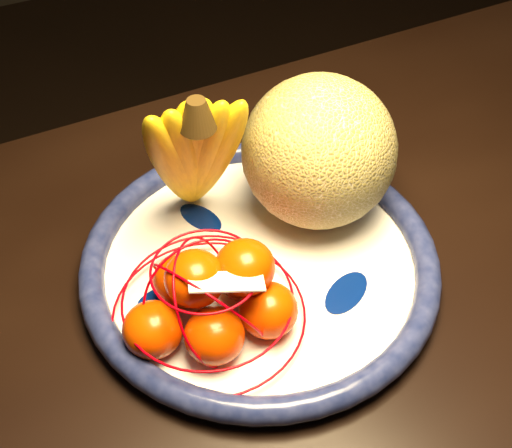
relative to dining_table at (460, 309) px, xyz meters
name	(u,v)px	position (x,y,z in m)	size (l,w,h in m)	color
dining_table	(460,309)	(0.00, 0.00, 0.00)	(1.55, 0.95, 0.77)	black
fruit_bowl	(260,264)	(-0.23, 0.10, 0.10)	(0.40, 0.40, 0.03)	white
cantaloupe	(319,152)	(-0.13, 0.15, 0.18)	(0.18, 0.18, 0.18)	olive
banana_bunch	(193,151)	(-0.27, 0.18, 0.21)	(0.14, 0.14, 0.22)	yellow
mandarin_bag	(213,297)	(-0.30, 0.04, 0.14)	(0.26, 0.26, 0.13)	#F64804
price_tag	(226,282)	(-0.30, 0.02, 0.18)	(0.07, 0.03, 0.00)	white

